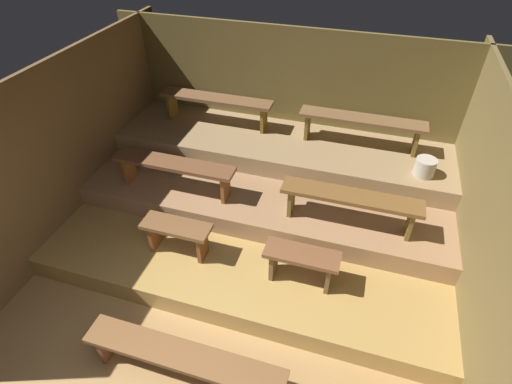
{
  "coord_description": "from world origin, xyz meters",
  "views": [
    {
      "loc": [
        1.18,
        -1.27,
        4.04
      ],
      "look_at": [
        -0.08,
        2.81,
        0.62
      ],
      "focal_mm": 27.99,
      "sensor_mm": 36.0,
      "label": 1
    }
  ],
  "objects_px": {
    "bench_lower_right": "(302,260)",
    "bench_upper_left": "(216,102)",
    "bench_middle_left": "(174,167)",
    "bench_upper_right": "(362,123)",
    "bench_lower_left": "(177,232)",
    "bench_middle_right": "(351,200)",
    "pail_upper": "(425,167)",
    "bench_floor_center": "(184,358)"
  },
  "relations": [
    {
      "from": "bench_lower_right",
      "to": "bench_upper_right",
      "type": "xyz_separation_m",
      "value": [
        0.36,
        2.31,
        0.6
      ]
    },
    {
      "from": "bench_upper_right",
      "to": "bench_lower_left",
      "type": "bearing_deg",
      "value": -129.61
    },
    {
      "from": "bench_middle_right",
      "to": "pail_upper",
      "type": "bearing_deg",
      "value": 47.45
    },
    {
      "from": "bench_middle_right",
      "to": "bench_middle_left",
      "type": "bearing_deg",
      "value": 180.0
    },
    {
      "from": "bench_upper_left",
      "to": "pail_upper",
      "type": "bearing_deg",
      "value": -9.26
    },
    {
      "from": "bench_upper_left",
      "to": "bench_upper_right",
      "type": "height_order",
      "value": "same"
    },
    {
      "from": "bench_floor_center",
      "to": "pail_upper",
      "type": "xyz_separation_m",
      "value": [
        2.13,
        3.14,
        0.59
      ]
    },
    {
      "from": "bench_upper_right",
      "to": "pail_upper",
      "type": "relative_size",
      "value": 6.58
    },
    {
      "from": "bench_floor_center",
      "to": "bench_lower_left",
      "type": "relative_size",
      "value": 2.38
    },
    {
      "from": "bench_upper_left",
      "to": "bench_floor_center",
      "type": "bearing_deg",
      "value": -73.96
    },
    {
      "from": "bench_lower_right",
      "to": "bench_middle_left",
      "type": "height_order",
      "value": "bench_middle_left"
    },
    {
      "from": "bench_lower_right",
      "to": "bench_upper_right",
      "type": "height_order",
      "value": "bench_upper_right"
    },
    {
      "from": "bench_lower_left",
      "to": "bench_lower_right",
      "type": "xyz_separation_m",
      "value": [
        1.55,
        0.0,
        0.0
      ]
    },
    {
      "from": "bench_middle_right",
      "to": "bench_upper_left",
      "type": "xyz_separation_m",
      "value": [
        -2.32,
        1.47,
        0.28
      ]
    },
    {
      "from": "bench_middle_right",
      "to": "pail_upper",
      "type": "distance_m",
      "value": 1.29
    },
    {
      "from": "bench_lower_left",
      "to": "pail_upper",
      "type": "height_order",
      "value": "pail_upper"
    },
    {
      "from": "pail_upper",
      "to": "bench_floor_center",
      "type": "bearing_deg",
      "value": -124.21
    },
    {
      "from": "bench_lower_right",
      "to": "pail_upper",
      "type": "xyz_separation_m",
      "value": [
        1.28,
        1.79,
        0.35
      ]
    },
    {
      "from": "bench_lower_right",
      "to": "bench_middle_right",
      "type": "distance_m",
      "value": 0.99
    },
    {
      "from": "bench_lower_left",
      "to": "pail_upper",
      "type": "xyz_separation_m",
      "value": [
        2.83,
        1.79,
        0.35
      ]
    },
    {
      "from": "bench_upper_left",
      "to": "bench_lower_left",
      "type": "bearing_deg",
      "value": -81.22
    },
    {
      "from": "bench_upper_left",
      "to": "bench_lower_right",
      "type": "bearing_deg",
      "value": -50.39
    },
    {
      "from": "bench_lower_right",
      "to": "bench_middle_left",
      "type": "relative_size",
      "value": 0.5
    },
    {
      "from": "bench_lower_right",
      "to": "bench_middle_left",
      "type": "bearing_deg",
      "value": 156.81
    },
    {
      "from": "bench_lower_left",
      "to": "bench_middle_left",
      "type": "height_order",
      "value": "bench_middle_left"
    },
    {
      "from": "bench_middle_left",
      "to": "bench_lower_left",
      "type": "bearing_deg",
      "value": -64.13
    },
    {
      "from": "bench_upper_right",
      "to": "bench_upper_left",
      "type": "bearing_deg",
      "value": 180.0
    },
    {
      "from": "bench_upper_left",
      "to": "bench_middle_left",
      "type": "bearing_deg",
      "value": -91.98
    },
    {
      "from": "bench_floor_center",
      "to": "bench_upper_right",
      "type": "xyz_separation_m",
      "value": [
        1.21,
        3.66,
        0.84
      ]
    },
    {
      "from": "bench_floor_center",
      "to": "pail_upper",
      "type": "distance_m",
      "value": 3.84
    },
    {
      "from": "bench_floor_center",
      "to": "bench_upper_right",
      "type": "relative_size",
      "value": 1.12
    },
    {
      "from": "pail_upper",
      "to": "bench_middle_right",
      "type": "bearing_deg",
      "value": -132.55
    },
    {
      "from": "bench_lower_right",
      "to": "bench_upper_left",
      "type": "height_order",
      "value": "bench_upper_left"
    },
    {
      "from": "bench_lower_left",
      "to": "bench_middle_left",
      "type": "relative_size",
      "value": 0.5
    },
    {
      "from": "bench_lower_left",
      "to": "pail_upper",
      "type": "relative_size",
      "value": 3.11
    },
    {
      "from": "bench_lower_right",
      "to": "pail_upper",
      "type": "height_order",
      "value": "pail_upper"
    },
    {
      "from": "bench_middle_left",
      "to": "pail_upper",
      "type": "height_order",
      "value": "pail_upper"
    },
    {
      "from": "bench_middle_right",
      "to": "bench_upper_right",
      "type": "bearing_deg",
      "value": 91.98
    },
    {
      "from": "bench_lower_right",
      "to": "bench_floor_center",
      "type": "bearing_deg",
      "value": -122.38
    },
    {
      "from": "bench_lower_left",
      "to": "bench_upper_left",
      "type": "bearing_deg",
      "value": 98.78
    },
    {
      "from": "pail_upper",
      "to": "bench_lower_left",
      "type": "bearing_deg",
      "value": -147.72
    },
    {
      "from": "bench_lower_right",
      "to": "bench_upper_left",
      "type": "relative_size",
      "value": 0.47
    }
  ]
}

